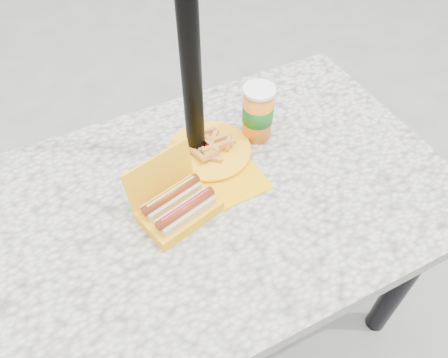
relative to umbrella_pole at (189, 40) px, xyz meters
name	(u,v)px	position (x,y,z in m)	size (l,w,h in m)	color
ground	(223,312)	(0.00, -0.16, -1.10)	(60.00, 60.00, 0.00)	slate
picnic_table	(223,216)	(0.00, -0.16, -0.46)	(1.20, 0.80, 0.75)	beige
umbrella_pole	(189,40)	(0.00, 0.00, 0.00)	(0.05, 0.05, 2.20)	black
hotdog_box	(178,206)	(-0.13, -0.18, -0.32)	(0.21, 0.18, 0.15)	#FFB312
fries_plate	(210,152)	(0.03, -0.03, -0.34)	(0.23, 0.32, 0.05)	#EAA504
soda_cup	(258,113)	(0.18, -0.02, -0.27)	(0.09, 0.09, 0.17)	orange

